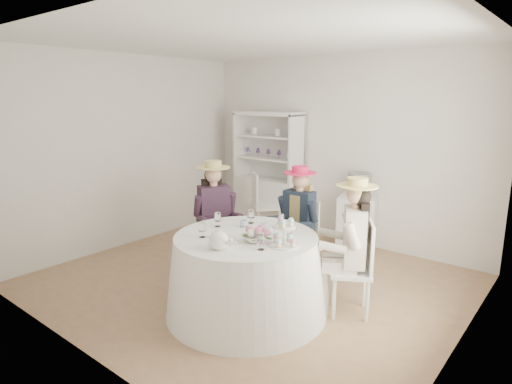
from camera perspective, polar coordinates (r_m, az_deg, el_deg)
The scene contains 23 objects.
ground at distance 5.13m, azimuth -0.72°, elevation -11.71°, with size 4.50×4.50×0.00m, color #896444.
ceiling at distance 4.72m, azimuth -0.81°, elevation 19.74°, with size 4.50×4.50×0.00m, color white.
wall_back at distance 6.40m, azimuth 10.80°, elevation 5.51°, with size 4.50×4.50×0.00m, color silver.
wall_front at distance 3.47m, azimuth -22.30°, elevation -1.02°, with size 4.50×4.50×0.00m, color silver.
wall_left at distance 6.40m, azimuth -16.53°, elevation 5.22°, with size 4.50×4.50×0.00m, color silver.
wall_right at distance 3.76m, azimuth 26.71°, elevation -0.46°, with size 4.50×4.50×0.00m, color silver.
tea_table at distance 4.30m, azimuth -1.33°, elevation -10.92°, with size 1.59×1.59×0.80m.
hutch at distance 6.89m, azimuth 1.70°, elevation 0.48°, with size 1.17×0.56×1.89m.
side_table at distance 6.15m, azimuth 13.39°, elevation -4.04°, with size 0.50×0.50×0.78m, color silver.
hatbox at distance 6.02m, azimuth 13.65°, elevation 0.96°, with size 0.32×0.32×0.32m, color black.
guest_left at distance 5.09m, azimuth -5.52°, elevation -2.63°, with size 0.59×0.54×1.39m.
guest_mid at distance 4.99m, azimuth 5.64°, elevation -3.20°, with size 0.48×0.50×1.34m.
guest_right at distance 4.24m, azimuth 12.66°, elevation -6.11°, with size 0.59×0.54×1.37m.
spare_chair at distance 6.56m, azimuth 0.79°, elevation -1.37°, with size 0.57×0.57×0.99m.
teacup_a at distance 4.40m, azimuth -1.63°, elevation -4.31°, with size 0.08×0.08×0.06m, color white.
teacup_b at distance 4.32m, azimuth 1.13°, elevation -4.64°, with size 0.07×0.07×0.07m, color white.
teacup_c at distance 4.18m, azimuth 2.40°, elevation -5.23°, with size 0.08×0.08×0.07m, color white.
flower_bowl at distance 3.97m, azimuth -0.31°, elevation -6.29°, with size 0.22×0.22×0.05m, color white.
flower_arrangement at distance 3.96m, azimuth 0.38°, elevation -5.26°, with size 0.20×0.20×0.08m.
table_teapot at distance 3.78m, azimuth -4.94°, elevation -6.47°, with size 0.25×0.18×0.19m.
sandwich_plate at distance 3.93m, azimuth -4.49°, elevation -6.71°, with size 0.25×0.25×0.06m.
cupcake_stand at distance 3.85m, azimuth 3.81°, elevation -5.87°, with size 0.27×0.27×0.25m.
stemware_set at distance 4.13m, azimuth -1.36°, elevation -4.83°, with size 0.89×0.89×0.15m.
Camera 1 is at (2.99, -3.60, 2.11)m, focal length 30.00 mm.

